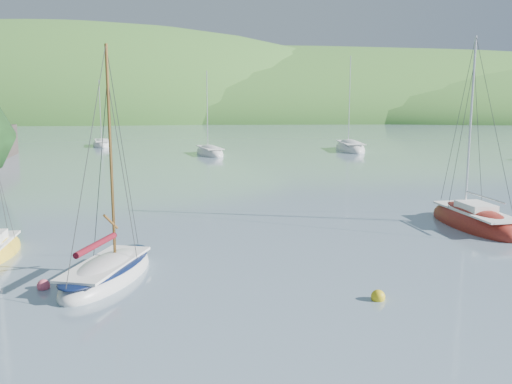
{
  "coord_description": "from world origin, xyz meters",
  "views": [
    {
      "loc": [
        0.5,
        -17.64,
        7.14
      ],
      "look_at": [
        1.04,
        8.0,
        2.71
      ],
      "focal_mm": 40.0,
      "sensor_mm": 36.0,
      "label": 1
    }
  ],
  "objects_px": {
    "daysailer_white": "(107,273)",
    "distant_sloop_b": "(350,149)",
    "sloop_red": "(473,223)",
    "distant_sloop_a": "(210,153)",
    "distant_sloop_c": "(102,145)"
  },
  "relations": [
    {
      "from": "sloop_red",
      "to": "distant_sloop_c",
      "type": "relative_size",
      "value": 1.13
    },
    {
      "from": "distant_sloop_a",
      "to": "distant_sloop_c",
      "type": "xyz_separation_m",
      "value": [
        -15.53,
        11.44,
        -0.01
      ]
    },
    {
      "from": "distant_sloop_a",
      "to": "distant_sloop_c",
      "type": "distance_m",
      "value": 19.29
    },
    {
      "from": "sloop_red",
      "to": "distant_sloop_a",
      "type": "xyz_separation_m",
      "value": [
        -16.57,
        37.46,
        -0.03
      ]
    },
    {
      "from": "sloop_red",
      "to": "daysailer_white",
      "type": "bearing_deg",
      "value": -163.9
    },
    {
      "from": "distant_sloop_a",
      "to": "distant_sloop_b",
      "type": "xyz_separation_m",
      "value": [
        17.58,
        4.67,
        0.03
      ]
    },
    {
      "from": "distant_sloop_a",
      "to": "distant_sloop_c",
      "type": "bearing_deg",
      "value": 125.61
    },
    {
      "from": "distant_sloop_b",
      "to": "distant_sloop_c",
      "type": "distance_m",
      "value": 33.8
    },
    {
      "from": "distant_sloop_a",
      "to": "distant_sloop_b",
      "type": "bearing_deg",
      "value": -3.16
    },
    {
      "from": "daysailer_white",
      "to": "distant_sloop_a",
      "type": "bearing_deg",
      "value": 101.39
    },
    {
      "from": "sloop_red",
      "to": "distant_sloop_c",
      "type": "height_order",
      "value": "sloop_red"
    },
    {
      "from": "sloop_red",
      "to": "distant_sloop_a",
      "type": "relative_size",
      "value": 1.04
    },
    {
      "from": "distant_sloop_a",
      "to": "daysailer_white",
      "type": "bearing_deg",
      "value": -109.62
    },
    {
      "from": "daysailer_white",
      "to": "distant_sloop_b",
      "type": "distance_m",
      "value": 54.1
    },
    {
      "from": "distant_sloop_c",
      "to": "sloop_red",
      "type": "bearing_deg",
      "value": -72.92
    }
  ]
}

